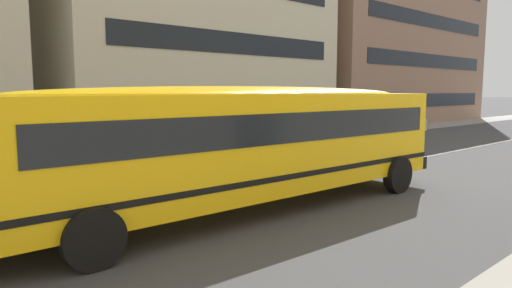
# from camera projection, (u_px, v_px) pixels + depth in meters

# --- Properties ---
(ground_plane) EXTENTS (400.00, 400.00, 0.00)m
(ground_plane) POSITION_uv_depth(u_px,v_px,m) (248.00, 192.00, 12.02)
(ground_plane) COLOR #424244
(sidewalk_far) EXTENTS (120.00, 3.00, 0.01)m
(sidewalk_far) POSITION_uv_depth(u_px,v_px,m) (117.00, 159.00, 17.85)
(sidewalk_far) COLOR gray
(sidewalk_far) RESTS_ON ground_plane
(lane_centreline) EXTENTS (110.00, 0.16, 0.01)m
(lane_centreline) POSITION_uv_depth(u_px,v_px,m) (248.00, 192.00, 12.02)
(lane_centreline) COLOR silver
(lane_centreline) RESTS_ON ground_plane
(school_bus) EXTENTS (12.49, 3.20, 2.78)m
(school_bus) POSITION_uv_depth(u_px,v_px,m) (242.00, 138.00, 9.93)
(school_bus) COLOR yellow
(school_bus) RESTS_ON ground_plane
(parked_car_beige_far_corner) EXTENTS (3.91, 1.90, 1.64)m
(parked_car_beige_far_corner) POSITION_uv_depth(u_px,v_px,m) (396.00, 123.00, 26.22)
(parked_car_beige_far_corner) COLOR #C1B28E
(parked_car_beige_far_corner) RESTS_ON ground_plane
(apartment_block_far_right) EXTENTS (21.46, 10.67, 16.50)m
(apartment_block_far_right) POSITION_uv_depth(u_px,v_px,m) (376.00, 29.00, 40.56)
(apartment_block_far_right) COLOR #93705B
(apartment_block_far_right) RESTS_ON ground_plane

